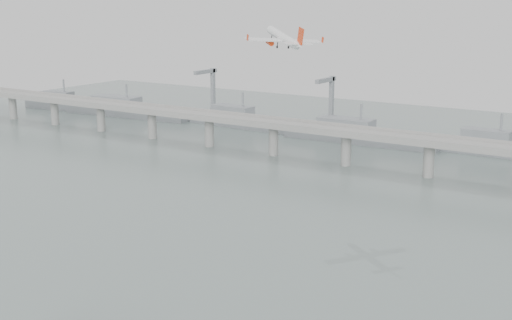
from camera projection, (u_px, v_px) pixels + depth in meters
The scene contains 4 objects.
ground at pixel (166, 299), 224.88m from camera, with size 900.00×900.00×0.00m, color slate.
bridge at pixel (393, 142), 385.21m from camera, with size 800.00×22.00×23.90m.
distant_fleet at pixel (233, 119), 522.20m from camera, with size 453.00×60.90×40.00m.
airliner at pixel (284, 38), 300.74m from camera, with size 34.65×32.55×10.47m.
Camera 1 is at (137.54, -159.26, 96.22)m, focal length 48.00 mm.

